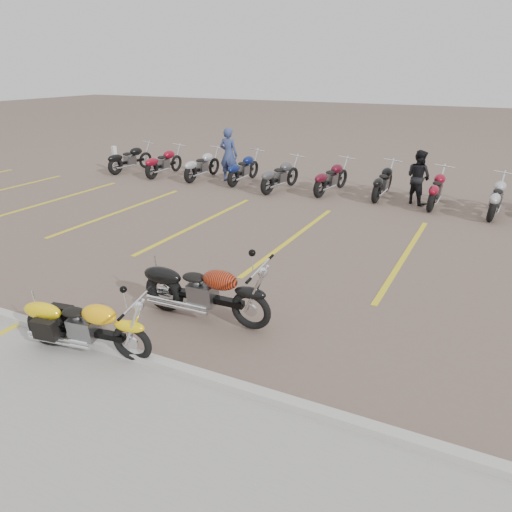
{
  "coord_description": "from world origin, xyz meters",
  "views": [
    {
      "loc": [
        4.39,
        -6.74,
        3.97
      ],
      "look_at": [
        0.62,
        0.76,
        0.75
      ],
      "focal_mm": 35.0,
      "sensor_mm": 36.0,
      "label": 1
    }
  ],
  "objects": [
    {
      "name": "ground",
      "position": [
        0.0,
        0.0,
        0.0
      ],
      "size": [
        100.0,
        100.0,
        0.0
      ],
      "primitive_type": "plane",
      "color": "brown",
      "rests_on": "ground"
    },
    {
      "name": "bg_bike_row",
      "position": [
        -0.69,
        8.72,
        0.55
      ],
      "size": [
        17.32,
        2.05,
        1.1
      ],
      "color": "black",
      "rests_on": "ground"
    },
    {
      "name": "parking_stripes",
      "position": [
        0.0,
        4.0,
        0.0
      ],
      "size": [
        38.0,
        5.5,
        0.01
      ],
      "primitive_type": null,
      "color": "gold",
      "rests_on": "ground"
    },
    {
      "name": "yellow_cruiser",
      "position": [
        -0.69,
        -2.15,
        0.43
      ],
      "size": [
        2.08,
        0.46,
        0.86
      ],
      "rotation": [
        0.11,
        0.0,
        0.15
      ],
      "color": "black",
      "rests_on": "ground"
    },
    {
      "name": "curb",
      "position": [
        0.0,
        -2.0,
        0.06
      ],
      "size": [
        60.0,
        0.18,
        0.12
      ],
      "primitive_type": "cube",
      "color": "#ADAAA3",
      "rests_on": "ground"
    },
    {
      "name": "bollard",
      "position": [
        -9.47,
        8.4,
        0.5
      ],
      "size": [
        0.18,
        0.18,
        1.0
      ],
      "primitive_type": "cube",
      "rotation": [
        0.0,
        0.0,
        -0.27
      ],
      "color": "silver",
      "rests_on": "ground"
    },
    {
      "name": "person_a",
      "position": [
        -4.58,
        8.91,
        0.95
      ],
      "size": [
        0.7,
        0.47,
        1.91
      ],
      "primitive_type": "imported",
      "rotation": [
        0.0,
        0.0,
        3.16
      ],
      "color": "navy",
      "rests_on": "ground"
    },
    {
      "name": "person_b",
      "position": [
        2.09,
        8.72,
        0.81
      ],
      "size": [
        1.0,
        0.94,
        1.63
      ],
      "primitive_type": "imported",
      "rotation": [
        0.0,
        0.0,
        2.59
      ],
      "color": "black",
      "rests_on": "ground"
    },
    {
      "name": "flame_cruiser",
      "position": [
        0.29,
        -0.5,
        0.48
      ],
      "size": [
        2.33,
        0.36,
        0.96
      ],
      "rotation": [
        0.09,
        0.0,
        0.04
      ],
      "color": "black",
      "rests_on": "ground"
    }
  ]
}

